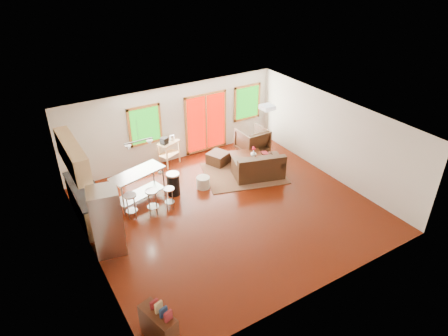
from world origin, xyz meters
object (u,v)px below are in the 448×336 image
rug (244,173)px  coffee_table (246,155)px  armchair (252,139)px  kitchen_cart (168,145)px  loveseat (259,168)px  ottoman (218,158)px  refrigerator (107,221)px  island (138,182)px

rug → coffee_table: bearing=51.9°
armchair → kitchen_cart: bearing=-14.0°
kitchen_cart → coffee_table: bearing=-30.8°
rug → loveseat: 0.58m
ottoman → kitchen_cart: size_ratio=0.58×
rug → refrigerator: refrigerator is taller
loveseat → island: (-3.71, 0.65, 0.35)m
rug → coffee_table: (0.39, 0.50, 0.34)m
rug → ottoman: 1.09m
coffee_table → kitchen_cart: size_ratio=1.09×
refrigerator → coffee_table: bearing=30.5°
island → loveseat: bearing=-10.0°
loveseat → armchair: 1.73m
ottoman → island: bearing=-166.2°
kitchen_cart → island: bearing=-136.2°
ottoman → refrigerator: size_ratio=0.35×
kitchen_cart → refrigerator: bearing=-133.5°
armchair → kitchen_cart: 2.99m
rug → island: island is taller
rug → kitchen_cart: kitchen_cart is taller
rug → ottoman: ottoman is taller
rug → kitchen_cart: bearing=135.0°
refrigerator → kitchen_cart: refrigerator is taller
coffee_table → armchair: armchair is taller
kitchen_cart → rug: bearing=-45.0°
coffee_table → ottoman: bearing=146.6°
loveseat → island: island is taller
ottoman → kitchen_cart: kitchen_cart is taller
rug → loveseat: bearing=-55.0°
rug → ottoman: (-0.38, 1.00, 0.19)m
coffee_table → ottoman: (-0.77, 0.51, -0.15)m
rug → island: size_ratio=1.51×
coffee_table → loveseat: bearing=-96.9°
ottoman → loveseat: bearing=-64.9°
loveseat → kitchen_cart: (-2.09, 2.21, 0.40)m
loveseat → coffee_table: 0.91m
refrigerator → island: (1.36, 1.59, -0.19)m
loveseat → island: size_ratio=1.05×
refrigerator → kitchen_cart: bearing=57.6°
ottoman → kitchen_cart: (-1.43, 0.80, 0.52)m
refrigerator → island: 2.10m
loveseat → kitchen_cart: kitchen_cart is taller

